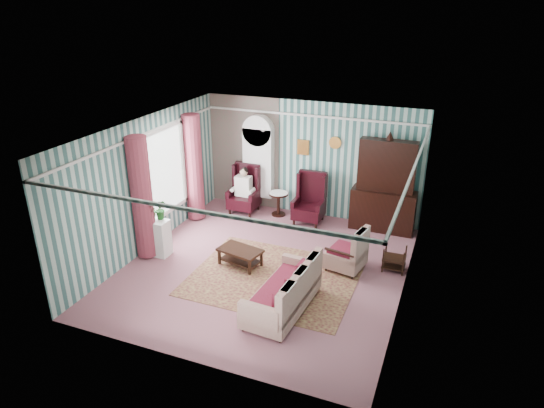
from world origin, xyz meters
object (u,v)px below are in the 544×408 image
at_px(dresser_hutch, 385,183).
at_px(sofa, 282,287).
at_px(plant_stand, 157,237).
at_px(coffee_table, 240,257).
at_px(wingback_right, 309,199).
at_px(seated_woman, 244,191).
at_px(wingback_left, 244,189).
at_px(nest_table, 394,258).
at_px(floral_armchair, 346,246).
at_px(round_side_table, 278,204).
at_px(bookcase, 258,168).

height_order(dresser_hutch, sofa, dresser_hutch).
bearing_deg(plant_stand, coffee_table, 6.56).
distance_m(wingback_right, seated_woman, 1.75).
xyz_separation_m(wingback_left, plant_stand, (-0.80, -2.75, -0.22)).
distance_m(seated_woman, sofa, 4.43).
bearing_deg(nest_table, sofa, -127.32).
distance_m(nest_table, coffee_table, 3.15).
height_order(wingback_left, wingback_right, same).
height_order(wingback_left, floral_armchair, wingback_left).
bearing_deg(coffee_table, floral_armchair, 17.77).
xyz_separation_m(dresser_hutch, round_side_table, (-2.60, -0.12, -0.88)).
distance_m(dresser_hutch, floral_armchair, 2.27).
distance_m(dresser_hutch, plant_stand, 5.31).
relative_size(wingback_left, nest_table, 2.31).
height_order(bookcase, plant_stand, bookcase).
distance_m(seated_woman, round_side_table, 0.96).
bearing_deg(plant_stand, round_side_table, 59.62).
relative_size(bookcase, round_side_table, 3.73).
height_order(dresser_hutch, round_side_table, dresser_hutch).
distance_m(wingback_left, coffee_table, 2.79).
relative_size(dresser_hutch, sofa, 1.28).
bearing_deg(sofa, nest_table, -33.20).
relative_size(wingback_right, coffee_table, 1.41).
bearing_deg(floral_armchair, nest_table, -59.80).
relative_size(wingback_right, nest_table, 2.31).
bearing_deg(wingback_right, sofa, -79.45).
height_order(wingback_left, coffee_table, wingback_left).
relative_size(wingback_left, coffee_table, 1.41).
xyz_separation_m(plant_stand, floral_armchair, (3.94, 0.88, 0.12)).
bearing_deg(wingback_right, coffee_table, -104.87).
height_order(wingback_left, plant_stand, wingback_left).
relative_size(round_side_table, nest_table, 1.11).
distance_m(round_side_table, plant_stand, 3.36).
relative_size(plant_stand, coffee_table, 0.90).
bearing_deg(wingback_right, nest_table, -33.75).
xyz_separation_m(bookcase, dresser_hutch, (3.25, -0.12, 0.06)).
bearing_deg(plant_stand, bookcase, 71.51).
height_order(nest_table, plant_stand, plant_stand).
bearing_deg(nest_table, wingback_right, 146.25).
bearing_deg(bookcase, seated_woman, -122.66).
xyz_separation_m(dresser_hutch, wingback_left, (-3.50, -0.27, -0.55)).
relative_size(bookcase, sofa, 1.21).
distance_m(dresser_hutch, sofa, 4.16).
bearing_deg(coffee_table, seated_woman, 113.03).
distance_m(wingback_left, floral_armchair, 3.66).
distance_m(seated_woman, floral_armchair, 3.66).
relative_size(wingback_right, sofa, 0.68).
distance_m(seated_woman, nest_table, 4.37).
distance_m(wingback_right, coffee_table, 2.66).
relative_size(seated_woman, plant_stand, 1.47).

